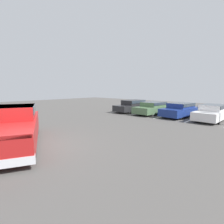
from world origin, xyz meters
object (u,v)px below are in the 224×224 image
at_px(parked_sedan_a, 133,106).
at_px(parked_sedan_d, 213,112).
at_px(parked_sedan_b, 153,108).
at_px(pickup_truck, 12,127).
at_px(parked_sedan_c, 180,109).

height_order(parked_sedan_a, parked_sedan_d, parked_sedan_a).
height_order(parked_sedan_a, parked_sedan_b, parked_sedan_a).
xyz_separation_m(parked_sedan_a, parked_sedan_b, (2.54, -0.06, -0.03)).
relative_size(parked_sedan_b, parked_sedan_d, 0.95).
bearing_deg(parked_sedan_b, parked_sedan_d, 96.36).
xyz_separation_m(pickup_truck, parked_sedan_d, (4.77, 13.34, -0.21)).
height_order(parked_sedan_b, parked_sedan_c, parked_sedan_c).
bearing_deg(pickup_truck, parked_sedan_a, 128.38).
bearing_deg(parked_sedan_a, parked_sedan_d, 95.13).
relative_size(parked_sedan_a, parked_sedan_c, 1.03).
height_order(parked_sedan_a, parked_sedan_c, parked_sedan_a).
bearing_deg(parked_sedan_d, parked_sedan_c, -87.18).
bearing_deg(parked_sedan_a, parked_sedan_b, 92.32).
height_order(pickup_truck, parked_sedan_a, pickup_truck).
relative_size(parked_sedan_a, parked_sedan_b, 1.03).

